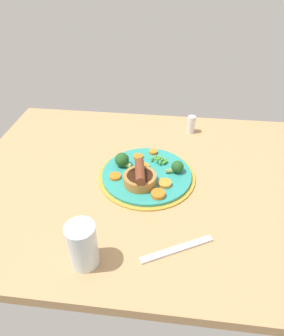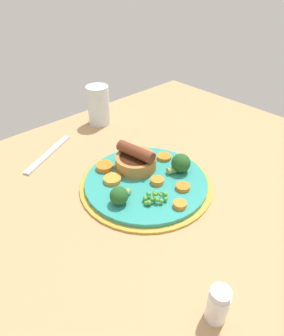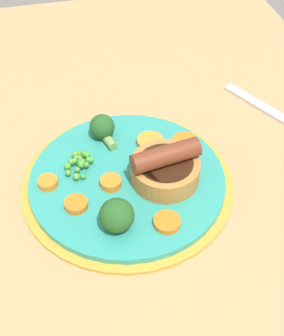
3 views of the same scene
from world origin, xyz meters
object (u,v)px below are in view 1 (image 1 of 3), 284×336
at_px(carrot_slice_0, 153,152).
at_px(carrot_slice_4, 158,194).
at_px(carrot_slice_2, 115,176).
at_px(dinner_plate, 147,175).
at_px(broccoli_floret_near, 177,167).
at_px(sausage_pudding, 140,178).
at_px(salt_shaker, 191,124).
at_px(pea_pile, 160,160).
at_px(carrot_slice_3, 138,157).
at_px(broccoli_floret_far, 122,160).
at_px(carrot_slice_5, 144,166).
at_px(carrot_slice_1, 165,183).
at_px(fork, 177,249).
at_px(drinking_glass, 83,245).

xyz_separation_m(carrot_slice_0, carrot_slice_4, (0.03, -0.20, 0.00)).
bearing_deg(carrot_slice_2, dinner_plate, 19.13).
bearing_deg(broccoli_floret_near, dinner_plate, 174.25).
height_order(sausage_pudding, carrot_slice_0, sausage_pudding).
xyz_separation_m(carrot_slice_0, salt_shaker, (0.12, 0.17, 0.01)).
distance_m(pea_pile, broccoli_floret_near, 0.07).
bearing_deg(dinner_plate, sausage_pudding, -106.43).
distance_m(sausage_pudding, carrot_slice_3, 0.13).
height_order(carrot_slice_2, salt_shaker, salt_shaker).
height_order(broccoli_floret_far, carrot_slice_0, broccoli_floret_far).
distance_m(dinner_plate, pea_pile, 0.07).
height_order(dinner_plate, broccoli_floret_near, broccoli_floret_near).
bearing_deg(dinner_plate, carrot_slice_3, 115.77).
height_order(carrot_slice_0, carrot_slice_5, carrot_slice_5).
distance_m(sausage_pudding, salt_shaker, 0.36).
xyz_separation_m(sausage_pudding, carrot_slice_2, (-0.08, 0.02, -0.02)).
relative_size(carrot_slice_1, carrot_slice_5, 1.34).
bearing_deg(carrot_slice_2, carrot_slice_4, -25.76).
bearing_deg(carrot_slice_4, salt_shaker, 76.17).
bearing_deg(carrot_slice_1, broccoli_floret_far, 150.95).
distance_m(fork, salt_shaker, 0.54).
bearing_deg(carrot_slice_5, broccoli_floret_near, -4.06).
relative_size(dinner_plate, sausage_pudding, 3.06).
xyz_separation_m(broccoli_floret_far, salt_shaker, (0.21, 0.25, -0.00)).
bearing_deg(pea_pile, dinner_plate, -119.89).
bearing_deg(dinner_plate, fork, -69.06).
bearing_deg(broccoli_floret_near, sausage_pudding, -163.99).
xyz_separation_m(dinner_plate, drinking_glass, (-0.10, -0.31, 0.05)).
distance_m(carrot_slice_0, carrot_slice_3, 0.05).
relative_size(carrot_slice_2, drinking_glass, 0.30).
bearing_deg(salt_shaker, carrot_slice_5, -119.18).
distance_m(carrot_slice_3, salt_shaker, 0.27).
height_order(carrot_slice_0, carrot_slice_2, carrot_slice_0).
bearing_deg(broccoli_floret_far, carrot_slice_3, -112.24).
xyz_separation_m(carrot_slice_3, carrot_slice_4, (0.08, -0.17, 0.00)).
bearing_deg(fork, carrot_slice_5, 83.23).
bearing_deg(drinking_glass, dinner_plate, 71.52).
distance_m(carrot_slice_2, salt_shaker, 0.38).
distance_m(pea_pile, broccoli_floret_far, 0.12).
height_order(carrot_slice_0, carrot_slice_4, carrot_slice_4).
bearing_deg(carrot_slice_0, fork, -75.96).
bearing_deg(salt_shaker, carrot_slice_3, -129.29).
relative_size(carrot_slice_3, fork, 0.17).
relative_size(broccoli_floret_near, carrot_slice_4, 1.39).
height_order(broccoli_floret_far, fork, broccoli_floret_far).
height_order(carrot_slice_2, carrot_slice_4, carrot_slice_4).
distance_m(dinner_plate, carrot_slice_5, 0.03).
height_order(carrot_slice_1, carrot_slice_4, carrot_slice_4).
distance_m(broccoli_floret_near, fork, 0.27).
bearing_deg(broccoli_floret_far, pea_pile, -143.61).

